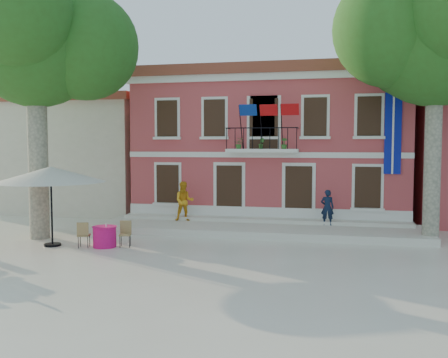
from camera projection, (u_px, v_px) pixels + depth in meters
ground at (183, 252)px, 17.55m from camera, size 90.00×90.00×0.00m
main_building at (274, 144)px, 26.58m from camera, size 13.50×9.59×7.50m
neighbor_west at (86, 154)px, 30.08m from camera, size 9.40×9.40×6.40m
terrace at (258, 229)px, 21.39m from camera, size 14.00×3.40×0.30m
plane_tree_west at (35, 40)px, 19.56m from camera, size 5.44×5.44×10.68m
plane_tree_east at (436, 36)px, 18.63m from camera, size 5.40×5.40×10.60m
patio_umbrella at (51, 175)px, 18.40m from camera, size 3.98×3.98×2.96m
pedestrian_navy at (327, 207)px, 21.45m from camera, size 0.57×0.38×1.54m
pedestrian_orange at (184, 201)px, 22.65m from camera, size 1.04×0.92×1.79m
cafe_table_0 at (105, 236)px, 18.34m from camera, size 1.96×0.93×0.95m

